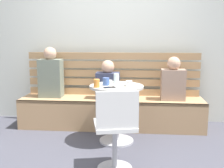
% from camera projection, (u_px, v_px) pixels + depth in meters
% --- Properties ---
extents(ground, '(8.00, 8.00, 0.00)m').
position_uv_depth(ground, '(101.00, 163.00, 2.96)').
color(ground, '#42424C').
extents(back_wall, '(5.20, 0.10, 2.90)m').
position_uv_depth(back_wall, '(114.00, 30.00, 4.32)').
color(back_wall, silver).
rests_on(back_wall, ground).
extents(booth_bench, '(2.70, 0.52, 0.44)m').
position_uv_depth(booth_bench, '(111.00, 113.00, 4.10)').
color(booth_bench, tan).
rests_on(booth_bench, ground).
extents(booth_backrest, '(2.65, 0.04, 0.66)m').
position_uv_depth(booth_backrest, '(113.00, 74.00, 4.24)').
color(booth_backrest, '#A68157').
rests_on(booth_backrest, booth_bench).
extents(cafe_table, '(0.68, 0.68, 0.74)m').
position_uv_depth(cafe_table, '(117.00, 103.00, 3.47)').
color(cafe_table, '#ADADB2').
rests_on(cafe_table, ground).
extents(white_chair, '(0.48, 0.48, 0.85)m').
position_uv_depth(white_chair, '(116.00, 128.00, 2.68)').
color(white_chair, '#ADADB2').
rests_on(white_chair, ground).
extents(person_adult, '(0.34, 0.22, 0.75)m').
position_uv_depth(person_adult, '(51.00, 75.00, 4.11)').
color(person_adult, slate).
rests_on(person_adult, booth_bench).
extents(person_child_left, '(0.34, 0.22, 0.62)m').
position_uv_depth(person_child_left, '(173.00, 81.00, 3.93)').
color(person_child_left, '#9E7F6B').
rests_on(person_child_left, booth_bench).
extents(person_child_middle, '(0.34, 0.22, 0.57)m').
position_uv_depth(person_child_middle, '(108.00, 82.00, 4.03)').
color(person_child_middle, '#333851').
rests_on(person_child_middle, booth_bench).
extents(cup_mug_blue, '(0.08, 0.08, 0.09)m').
position_uv_depth(cup_mug_blue, '(106.00, 82.00, 3.43)').
color(cup_mug_blue, '#3D5B9E').
rests_on(cup_mug_blue, cafe_table).
extents(cup_espresso_small, '(0.06, 0.06, 0.05)m').
position_uv_depth(cup_espresso_small, '(110.00, 82.00, 3.51)').
color(cup_espresso_small, silver).
rests_on(cup_espresso_small, cafe_table).
extents(cup_tumbler_orange, '(0.07, 0.07, 0.10)m').
position_uv_depth(cup_tumbler_orange, '(97.00, 83.00, 3.29)').
color(cup_tumbler_orange, orange).
rests_on(cup_tumbler_orange, cafe_table).
extents(cup_glass_tall, '(0.07, 0.07, 0.12)m').
position_uv_depth(cup_glass_tall, '(116.00, 78.00, 3.63)').
color(cup_glass_tall, silver).
rests_on(cup_glass_tall, cafe_table).
extents(cup_ceramic_white, '(0.08, 0.08, 0.07)m').
position_uv_depth(cup_ceramic_white, '(129.00, 84.00, 3.36)').
color(cup_ceramic_white, white).
rests_on(cup_ceramic_white, cafe_table).
extents(plate_small, '(0.17, 0.17, 0.01)m').
position_uv_depth(plate_small, '(120.00, 85.00, 3.45)').
color(plate_small, white).
rests_on(plate_small, cafe_table).
extents(phone_on_table, '(0.16, 0.13, 0.01)m').
position_uv_depth(phone_on_table, '(109.00, 87.00, 3.28)').
color(phone_on_table, black).
rests_on(phone_on_table, cafe_table).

